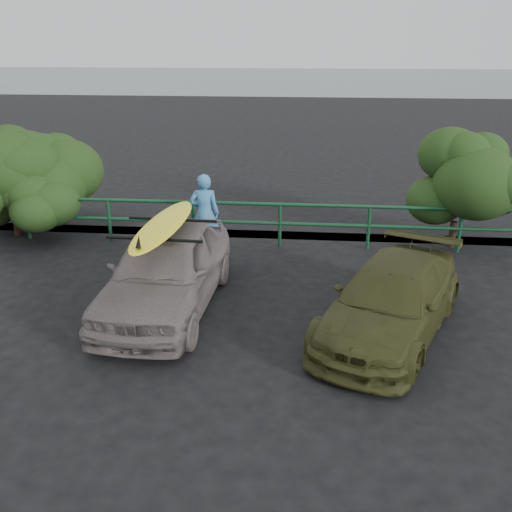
{
  "coord_description": "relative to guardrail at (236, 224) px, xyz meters",
  "views": [
    {
      "loc": [
        1.62,
        -7.36,
        4.52
      ],
      "look_at": [
        0.78,
        1.52,
        1.08
      ],
      "focal_mm": 40.0,
      "sensor_mm": 36.0,
      "label": 1
    }
  ],
  "objects": [
    {
      "name": "shrub_left",
      "position": [
        -4.8,
        0.4,
        0.64
      ],
      "size": [
        3.2,
        2.4,
        2.32
      ],
      "primitive_type": null,
      "color": "#234017",
      "rests_on": "ground"
    },
    {
      "name": "olive_vehicle",
      "position": [
        3.0,
        -3.94,
        0.06
      ],
      "size": [
        3.1,
        4.33,
        1.16
      ],
      "primitive_type": "imported",
      "rotation": [
        0.0,
        0.0,
        -0.41
      ],
      "color": "#3C3E1B",
      "rests_on": "ground"
    },
    {
      "name": "sedan",
      "position": [
        -0.81,
        -3.35,
        0.2
      ],
      "size": [
        1.92,
        4.32,
        1.45
      ],
      "primitive_type": "imported",
      "rotation": [
        0.0,
        0.0,
        -0.05
      ],
      "color": "slate",
      "rests_on": "ground"
    },
    {
      "name": "shrub_right",
      "position": [
        5.0,
        0.5,
        0.7
      ],
      "size": [
        3.2,
        2.4,
        2.45
      ],
      "primitive_type": null,
      "color": "#234017",
      "rests_on": "ground"
    },
    {
      "name": "surfboard",
      "position": [
        -0.81,
        -3.35,
        1.02
      ],
      "size": [
        0.78,
        3.02,
        0.09
      ],
      "primitive_type": "ellipsoid",
      "rotation": [
        0.0,
        0.0,
        -0.05
      ],
      "color": "#FFF21A",
      "rests_on": "roof_rack"
    },
    {
      "name": "ocean",
      "position": [
        0.0,
        55.0,
        -0.52
      ],
      "size": [
        200.0,
        200.0,
        0.0
      ],
      "primitive_type": "plane",
      "color": "slate",
      "rests_on": "ground"
    },
    {
      "name": "ground",
      "position": [
        0.0,
        -5.0,
        -0.52
      ],
      "size": [
        80.0,
        80.0,
        0.0
      ],
      "primitive_type": "plane",
      "color": "black"
    },
    {
      "name": "guardrail",
      "position": [
        0.0,
        0.0,
        0.0
      ],
      "size": [
        14.0,
        0.08,
        1.04
      ],
      "primitive_type": null,
      "color": "#144627",
      "rests_on": "ground"
    },
    {
      "name": "man",
      "position": [
        -0.64,
        -0.49,
        0.37
      ],
      "size": [
        0.68,
        0.47,
        1.78
      ],
      "primitive_type": "imported",
      "rotation": [
        0.0,
        0.0,
        3.22
      ],
      "color": "#428BC8",
      "rests_on": "ground"
    },
    {
      "name": "roof_rack",
      "position": [
        -0.81,
        -3.35,
        0.95
      ],
      "size": [
        1.66,
        1.21,
        0.05
      ],
      "primitive_type": null,
      "rotation": [
        0.0,
        0.0,
        -0.05
      ],
      "color": "black",
      "rests_on": "sedan"
    }
  ]
}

